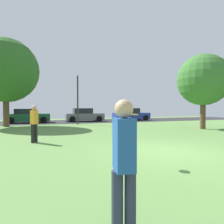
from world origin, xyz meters
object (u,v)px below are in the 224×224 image
at_px(oak_tree_right, 203,80).
at_px(parked_car_green, 28,116).
at_px(person_thrower, 34,122).
at_px(maple_tree_far, 6,70).
at_px(parked_car_grey, 84,115).
at_px(frisbee_disc, 133,114).
at_px(street_lamp_post, 78,100).
at_px(person_walking, 124,162).
at_px(parked_car_blue, 131,115).

bearing_deg(oak_tree_right, parked_car_green, 139.72).
height_order(person_thrower, parked_car_green, person_thrower).
bearing_deg(maple_tree_far, parked_car_grey, 28.01).
bearing_deg(frisbee_disc, parked_car_green, 102.69).
xyz_separation_m(parked_car_grey, street_lamp_post, (-1.35, -3.69, 1.58)).
distance_m(person_thrower, parked_car_grey, 13.28).
xyz_separation_m(person_walking, street_lamp_post, (2.18, 15.92, 1.33)).
bearing_deg(person_thrower, frisbee_disc, 0.00).
bearing_deg(parked_car_blue, parked_car_green, -179.22).
bearing_deg(street_lamp_post, person_walking, -97.81).
height_order(person_thrower, street_lamp_post, street_lamp_post).
height_order(person_thrower, parked_car_blue, person_thrower).
relative_size(person_walking, street_lamp_post, 0.37).
distance_m(oak_tree_right, parked_car_blue, 11.12).
relative_size(oak_tree_right, parked_car_grey, 1.29).
relative_size(maple_tree_far, oak_tree_right, 1.32).
bearing_deg(person_walking, frisbee_disc, -18.34).
relative_size(frisbee_disc, street_lamp_post, 0.07).
bearing_deg(person_walking, parked_car_green, 16.28).
bearing_deg(parked_car_grey, maple_tree_far, -151.99).
height_order(maple_tree_far, parked_car_green, maple_tree_far).
relative_size(maple_tree_far, person_thrower, 4.31).
distance_m(parked_car_green, parked_car_blue, 11.71).
height_order(maple_tree_far, oak_tree_right, maple_tree_far).
height_order(person_walking, frisbee_disc, person_walking).
bearing_deg(street_lamp_post, parked_car_blue, 28.04).
bearing_deg(oak_tree_right, parked_car_blue, 93.97).
height_order(maple_tree_far, person_thrower, maple_tree_far).
bearing_deg(person_thrower, oak_tree_right, 67.69).
bearing_deg(oak_tree_right, parked_car_grey, 121.99).
bearing_deg(oak_tree_right, street_lamp_post, 139.14).
height_order(parked_car_green, parked_car_grey, parked_car_grey).
height_order(maple_tree_far, parked_car_grey, maple_tree_far).
xyz_separation_m(person_thrower, parked_car_blue, (10.64, 12.53, -0.25)).
distance_m(person_walking, parked_car_green, 19.74).
bearing_deg(frisbee_disc, oak_tree_right, 35.90).
distance_m(frisbee_disc, parked_car_grey, 16.98).
bearing_deg(parked_car_grey, person_walking, -100.21).
height_order(person_thrower, frisbee_disc, person_thrower).
bearing_deg(maple_tree_far, oak_tree_right, -25.98).
height_order(oak_tree_right, parked_car_green, oak_tree_right).
distance_m(frisbee_disc, street_lamp_post, 13.20).
bearing_deg(oak_tree_right, maple_tree_far, 154.02).
bearing_deg(oak_tree_right, person_thrower, -170.92).
xyz_separation_m(maple_tree_far, person_walking, (3.68, -15.78, -3.65)).
height_order(frisbee_disc, parked_car_green, parked_car_green).
bearing_deg(parked_car_grey, frisbee_disc, -96.99).
bearing_deg(parked_car_green, street_lamp_post, -39.24).
bearing_deg(parked_car_green, person_walking, -83.25).
bearing_deg(parked_car_green, parked_car_blue, 0.78).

